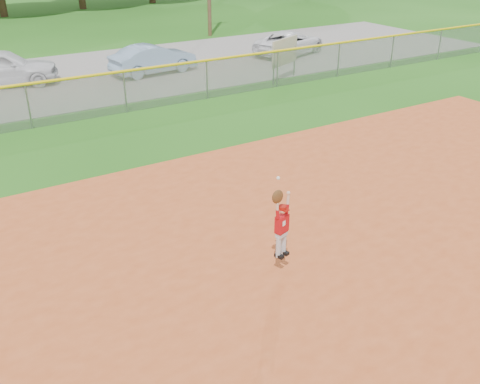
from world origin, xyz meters
name	(u,v)px	position (x,y,z in m)	size (l,w,h in m)	color
ground	(290,231)	(0.00, 0.00, 0.00)	(120.00, 120.00, 0.00)	#236116
clay_infield	(390,303)	(0.00, -3.00, 0.02)	(24.00, 16.00, 0.04)	#C04F22
parking_strip	(79,77)	(0.00, 16.00, 0.01)	(44.00, 10.00, 0.03)	gray
car_white_a	(2,67)	(-3.12, 16.16, 0.79)	(1.79, 4.46, 1.52)	silver
car_blue	(153,59)	(3.13, 14.77, 0.68)	(1.37, 3.94, 1.30)	#81A0C0
car_white_b	(290,43)	(10.87, 14.84, 0.64)	(2.02, 4.38, 1.22)	white
sponsor_sign	(285,53)	(7.56, 10.74, 1.20)	(1.88, 0.90, 1.82)	gray
outfield_fence	(125,89)	(0.00, 10.00, 0.88)	(40.06, 0.10, 1.55)	gray
ballplayer	(281,223)	(-1.10, -1.15, 1.10)	(0.48, 0.26, 1.73)	silver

